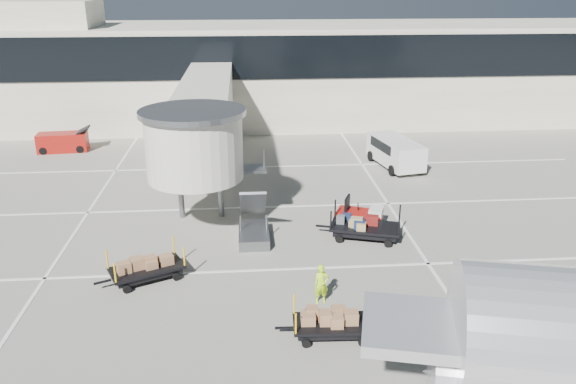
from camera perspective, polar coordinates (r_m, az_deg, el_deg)
name	(u,v)px	position (r m, az deg, el deg)	size (l,w,h in m)	color
ground	(293,294)	(22.10, 0.51, -10.31)	(140.00, 140.00, 0.00)	#9A9689
lane_markings	(266,205)	(30.43, -2.29, -1.30)	(40.00, 30.00, 0.02)	white
terminal	(258,71)	(49.38, -3.02, 12.14)	(64.00, 12.11, 15.20)	silver
jet_bridge	(203,116)	(32.02, -8.59, 7.62)	(5.70, 20.40, 6.03)	beige
baggage_tug	(361,216)	(27.92, 7.39, -2.40)	(2.44, 2.06, 1.45)	maroon
suitcase_cart	(365,228)	(26.55, 7.87, -3.64)	(4.02, 2.46, 1.54)	black
box_cart_near	(333,323)	(19.61, 4.59, -13.10)	(3.33, 1.46, 1.29)	black
box_cart_far	(147,268)	(23.49, -14.13, -7.53)	(3.52, 2.51, 1.39)	black
ground_worker	(321,284)	(21.22, 3.41, -9.33)	(0.57, 0.37, 1.56)	#B5EB18
minivan	(394,150)	(37.14, 10.76, 4.21)	(2.89, 5.14, 1.83)	silver
belt_loader	(63,142)	(43.03, -21.88, 4.72)	(3.71, 1.73, 1.74)	maroon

